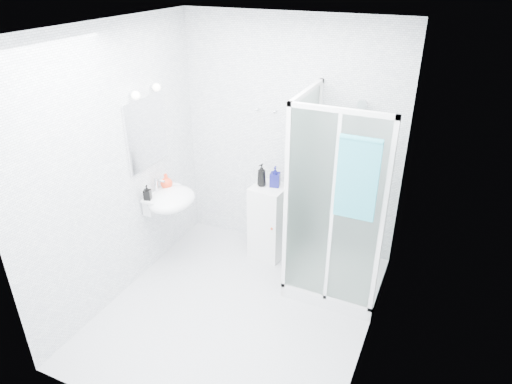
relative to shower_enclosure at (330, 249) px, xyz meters
The scene contains 12 objects.
room 1.33m from the shower_enclosure, 131.13° to the right, with size 2.40×2.60×2.60m.
shower_enclosure is the anchor object (origin of this frame).
wall_basin 1.72m from the shower_enclosure, 169.19° to the right, with size 0.46×0.56×0.35m.
mirror 2.16m from the shower_enclosure, behind, with size 0.02×0.60×0.70m, color white.
vanity_lights 2.35m from the shower_enclosure, behind, with size 0.10×0.40×0.08m.
wall_hooks 1.57m from the shower_enclosure, 151.98° to the left, with size 0.23×0.06×0.03m.
storage_cabinet 0.81m from the shower_enclosure, 161.42° to the left, with size 0.39×0.40×0.86m.
hand_towel 1.13m from the shower_enclosure, 55.96° to the right, with size 0.34×0.05×0.72m.
shampoo_bottle_a 1.05m from the shower_enclosure, 163.42° to the left, with size 0.10×0.10×0.25m, color black.
shampoo_bottle_b 0.95m from the shower_enclosure, 157.34° to the left, with size 0.10×0.10×0.23m, color #0E0F58.
soap_dispenser_orange 1.83m from the shower_enclosure, behind, with size 0.13×0.13×0.17m, color #EF3D1C.
soap_dispenser_black 1.91m from the shower_enclosure, 164.12° to the right, with size 0.07×0.07×0.16m, color black.
Camera 1 is at (1.57, -2.99, 3.03)m, focal length 32.00 mm.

